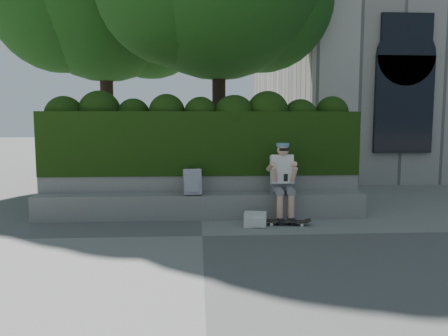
{
  "coord_description": "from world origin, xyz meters",
  "views": [
    {
      "loc": [
        -0.06,
        -6.62,
        1.79
      ],
      "look_at": [
        0.4,
        1.0,
        0.95
      ],
      "focal_mm": 35.0,
      "sensor_mm": 36.0,
      "label": 1
    }
  ],
  "objects": [
    {
      "name": "backpack_plaid",
      "position": [
        -0.16,
        1.15,
        0.68
      ],
      "size": [
        0.34,
        0.21,
        0.46
      ],
      "primitive_type": "cube",
      "rotation": [
        0.0,
        0.0,
        0.13
      ],
      "color": "#B5B5BB",
      "rests_on": "bench_ledge"
    },
    {
      "name": "planter_wall",
      "position": [
        0.0,
        1.73,
        0.38
      ],
      "size": [
        6.0,
        0.5,
        0.75
      ],
      "primitive_type": "cube",
      "color": "gray",
      "rests_on": "ground"
    },
    {
      "name": "bench_ledge",
      "position": [
        0.0,
        1.25,
        0.23
      ],
      "size": [
        6.0,
        0.45,
        0.45
      ],
      "primitive_type": "cube",
      "color": "gray",
      "rests_on": "ground"
    },
    {
      "name": "skateboard",
      "position": [
        1.45,
        0.62,
        0.06
      ],
      "size": [
        0.75,
        0.3,
        0.08
      ],
      "rotation": [
        0.0,
        0.0,
        -0.16
      ],
      "color": "black",
      "rests_on": "ground"
    },
    {
      "name": "ground",
      "position": [
        0.0,
        0.0,
        0.0
      ],
      "size": [
        80.0,
        80.0,
        0.0
      ],
      "primitive_type": "plane",
      "color": "slate",
      "rests_on": "ground"
    },
    {
      "name": "person",
      "position": [
        1.46,
        1.07,
        0.75
      ],
      "size": [
        0.4,
        0.76,
        1.38
      ],
      "color": "slate",
      "rests_on": "ground"
    },
    {
      "name": "hedge",
      "position": [
        0.0,
        1.95,
        1.35
      ],
      "size": [
        6.0,
        1.0,
        1.2
      ],
      "primitive_type": "cube",
      "color": "black",
      "rests_on": "planter_wall"
    },
    {
      "name": "backpack_ground",
      "position": [
        0.9,
        0.57,
        0.12
      ],
      "size": [
        0.41,
        0.33,
        0.24
      ],
      "primitive_type": "cube",
      "rotation": [
        0.0,
        0.0,
        -0.2
      ],
      "color": "silver",
      "rests_on": "ground"
    }
  ]
}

